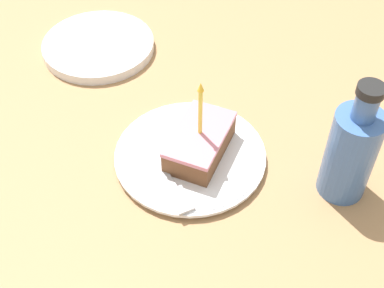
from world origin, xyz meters
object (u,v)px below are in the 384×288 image
(fork, at_px, (164,173))
(side_plate, at_px, (98,46))
(cake_slice, at_px, (200,142))
(bottle, at_px, (351,151))
(plate, at_px, (192,156))

(fork, bearing_deg, side_plate, -44.15)
(cake_slice, xyz_separation_m, fork, (0.03, 0.06, -0.02))
(cake_slice, bearing_deg, fork, 63.23)
(cake_slice, relative_size, bottle, 0.71)
(fork, bearing_deg, cake_slice, -116.77)
(cake_slice, relative_size, side_plate, 0.66)
(cake_slice, height_order, fork, cake_slice)
(fork, bearing_deg, bottle, -160.18)
(bottle, bearing_deg, fork, 19.82)
(fork, xyz_separation_m, side_plate, (0.25, -0.24, -0.01))
(fork, distance_m, side_plate, 0.34)
(bottle, relative_size, side_plate, 0.94)
(plate, bearing_deg, bottle, -171.28)
(plate, relative_size, side_plate, 1.11)
(bottle, bearing_deg, plate, 8.72)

